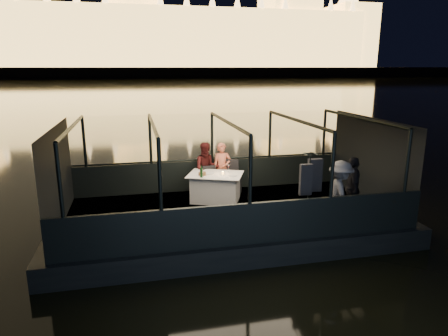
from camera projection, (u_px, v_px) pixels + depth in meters
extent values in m
plane|color=black|center=(143.00, 87.00, 86.03)|extent=(500.00, 500.00, 0.00)
cube|color=black|center=(227.00, 229.00, 10.40)|extent=(8.60, 4.40, 1.00)
cube|color=black|center=(227.00, 212.00, 10.28)|extent=(8.00, 4.00, 0.04)
cube|color=black|center=(212.00, 175.00, 12.05)|extent=(8.00, 0.08, 0.90)
cube|color=black|center=(250.00, 224.00, 8.27)|extent=(8.00, 0.08, 0.90)
cube|color=#423D33|center=(136.00, 73.00, 208.68)|extent=(400.00, 140.00, 6.00)
cube|color=silver|center=(215.00, 187.00, 10.99)|extent=(1.74, 1.53, 0.77)
cube|color=black|center=(210.00, 181.00, 11.39)|extent=(0.45, 0.45, 0.84)
cube|color=black|center=(232.00, 179.00, 11.53)|extent=(0.61, 0.61, 0.99)
imported|color=#D26A4C|center=(222.00, 168.00, 11.66)|extent=(0.57, 0.42, 1.48)
imported|color=#3E1111|center=(207.00, 168.00, 11.56)|extent=(0.77, 0.62, 1.51)
imported|color=silver|center=(340.00, 191.00, 9.11)|extent=(0.66, 1.06, 1.57)
imported|color=black|center=(352.00, 185.00, 9.57)|extent=(0.68, 0.99, 1.55)
cylinder|color=#123315|center=(201.00, 172.00, 10.53)|extent=(0.07, 0.07, 0.33)
cylinder|color=brown|center=(202.00, 174.00, 10.77)|extent=(0.27, 0.27, 0.08)
cylinder|color=#FFAD3F|center=(223.00, 173.00, 10.87)|extent=(0.06, 0.06, 0.07)
cylinder|color=silver|center=(233.00, 176.00, 10.72)|extent=(0.26, 0.26, 0.01)
cylinder|color=silver|center=(210.00, 173.00, 10.93)|extent=(0.25, 0.25, 0.01)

